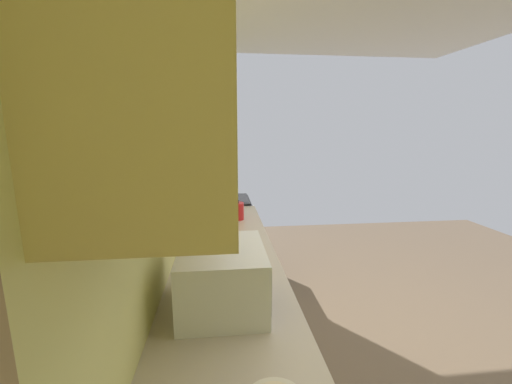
# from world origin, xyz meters

# --- Properties ---
(ground_plane) EXTENTS (6.82, 6.82, 0.00)m
(ground_plane) POSITION_xyz_m (0.00, 0.00, 0.00)
(ground_plane) COLOR brown
(wall_back) EXTENTS (4.39, 0.12, 2.60)m
(wall_back) POSITION_xyz_m (0.00, 1.59, 1.30)
(wall_back) COLOR #E3DC7E
(wall_back) RESTS_ON ground_plane
(counter_run) EXTENTS (3.50, 0.66, 0.89)m
(counter_run) POSITION_xyz_m (-0.38, 1.21, 0.44)
(counter_run) COLOR #EBD777
(counter_run) RESTS_ON ground_plane
(upper_cabinets) EXTENTS (2.04, 0.33, 0.67)m
(upper_cabinets) POSITION_xyz_m (-0.38, 1.37, 1.82)
(upper_cabinets) COLOR #F1D47B
(oven_range) EXTENTS (0.60, 0.64, 1.07)m
(oven_range) POSITION_xyz_m (1.67, 1.22, 0.46)
(oven_range) COLOR black
(oven_range) RESTS_ON ground_plane
(microwave) EXTENTS (0.46, 0.39, 0.28)m
(microwave) POSITION_xyz_m (-0.54, 1.23, 1.03)
(microwave) COLOR white
(microwave) RESTS_ON counter_run
(kettle) EXTENTS (0.17, 0.12, 0.18)m
(kettle) POSITION_xyz_m (0.87, 1.09, 0.96)
(kettle) COLOR red
(kettle) RESTS_ON counter_run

